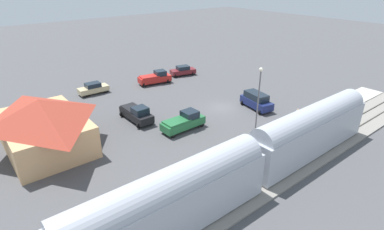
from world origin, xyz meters
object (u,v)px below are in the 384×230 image
pedestrian_waiting_far (297,114)px  light_pole_near_platform (259,92)px  pickup_black (137,113)px  pickup_green (184,122)px  pickup_red (155,78)px  station_building (43,123)px  passenger_train (254,158)px  pedestrian_on_platform (237,142)px  sedan_maroon (183,71)px  sedan_tan (93,88)px  suv_navy (256,100)px

pedestrian_waiting_far → light_pole_near_platform: bearing=67.9°
pickup_black → pickup_green: 6.40m
pickup_red → pickup_black: same height
station_building → pickup_black: station_building is taller
pedestrian_waiting_far → pickup_green: bearing=57.4°
passenger_train → pedestrian_on_platform: 5.62m
sedan_maroon → pickup_red: (-0.81, 6.43, 0.15)m
station_building → pickup_green: size_ratio=2.19×
sedan_maroon → pickup_green: pickup_green is taller
pedestrian_on_platform → sedan_tan: bearing=10.2°
pickup_green → light_pole_near_platform: (-5.41, -6.59, 3.79)m
pickup_green → sedan_tan: bearing=11.2°
pedestrian_on_platform → pickup_green: bearing=7.8°
suv_navy → light_pole_near_platform: bearing=130.4°
light_pole_near_platform → pickup_green: bearing=50.6°
pedestrian_waiting_far → pickup_red: bearing=12.5°
sedan_tan → pedestrian_waiting_far: bearing=-149.2°
station_building → pickup_green: (-5.79, -13.91, -1.83)m
pedestrian_on_platform → passenger_train: bearing=147.0°
pedestrian_waiting_far → pickup_black: size_ratio=0.32×
pickup_black → suv_navy: size_ratio=1.05×
pickup_red → pickup_green: size_ratio=1.04×
sedan_tan → passenger_train: bearing=-176.8°
pedestrian_waiting_far → sedan_maroon: 24.70m
pedestrian_on_platform → light_pole_near_platform: size_ratio=0.22×
pickup_green → sedan_tan: pickup_green is taller
pedestrian_on_platform → light_pole_near_platform: light_pole_near_platform is taller
pedestrian_on_platform → pedestrian_waiting_far: size_ratio=1.00×
pedestrian_on_platform → sedan_tan: 26.34m
station_building → pedestrian_on_platform: bearing=-132.0°
pedestrian_waiting_far → light_pole_near_platform: 6.59m
sedan_tan → pickup_green: bearing=-168.8°
pedestrian_on_platform → pedestrian_waiting_far: 10.70m
pedestrian_on_platform → suv_navy: size_ratio=0.33×
station_building → light_pole_near_platform: size_ratio=1.56×
pickup_black → pickup_green: bearing=-150.2°
pedestrian_waiting_far → pedestrian_on_platform: bearing=91.0°
pickup_black → sedan_maroon: bearing=-54.1°
pickup_red → sedan_tan: 10.24m
pedestrian_waiting_far → pickup_black: bearing=48.8°
station_building → pickup_red: bearing=-62.6°
sedan_maroon → pickup_black: 19.82m
passenger_train → sedan_tan: size_ratio=7.33×
pedestrian_on_platform → sedan_tan: (25.92, 4.66, -0.40)m
pickup_red → pickup_black: (-10.81, 9.64, 0.00)m
pedestrian_on_platform → pickup_red: size_ratio=0.30×
pedestrian_on_platform → pedestrian_waiting_far: same height
pickup_red → pickup_black: bearing=138.3°
station_building → pickup_green: bearing=-112.6°
pedestrian_on_platform → pickup_red: bearing=-12.7°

